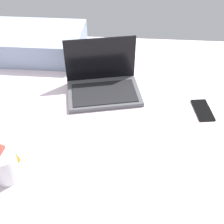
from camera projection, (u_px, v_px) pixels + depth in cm
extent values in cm
cube|color=silver|center=(88.00, 126.00, 131.41)|extent=(180.00, 140.00, 18.00)
cube|color=#4C4C51|center=(104.00, 93.00, 133.68)|extent=(37.32, 29.82, 2.00)
cube|color=black|center=(104.00, 93.00, 131.77)|extent=(32.08, 23.08, 0.40)
cube|color=black|center=(100.00, 59.00, 134.31)|extent=(32.38, 8.39, 21.00)
cylinder|color=silver|center=(5.00, 166.00, 95.84)|extent=(9.00, 9.00, 11.00)
cube|color=#268C33|center=(6.00, 170.00, 96.58)|extent=(5.57, 6.12, 6.74)
cube|color=orange|center=(8.00, 160.00, 95.28)|extent=(7.61, 6.74, 5.40)
cube|color=black|center=(203.00, 110.00, 125.28)|extent=(8.78, 14.85, 0.80)
cube|color=#8C9EB7|center=(36.00, 42.00, 159.34)|extent=(52.00, 36.00, 13.00)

